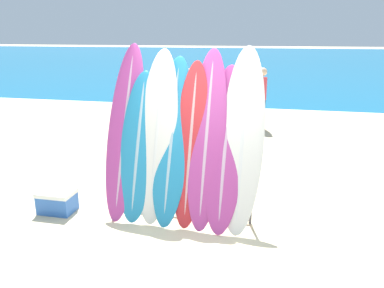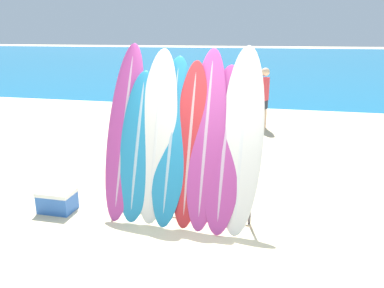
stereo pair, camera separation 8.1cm
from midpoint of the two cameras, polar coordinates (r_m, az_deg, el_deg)
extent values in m
plane|color=beige|center=(5.17, 0.28, -13.74)|extent=(160.00, 160.00, 0.00)
cube|color=#146693|center=(43.03, 11.48, 12.70)|extent=(120.00, 60.00, 0.00)
cube|color=white|center=(13.53, 8.29, 5.24)|extent=(120.00, 0.60, 0.01)
cylinder|color=#47474C|center=(5.80, -12.15, -5.88)|extent=(0.04, 0.04, 0.87)
cylinder|color=#47474C|center=(5.32, 8.59, -7.77)|extent=(0.04, 0.04, 0.87)
cylinder|color=#47474C|center=(5.32, -2.30, -2.82)|extent=(2.09, 0.04, 0.04)
cylinder|color=#47474C|center=(5.60, -2.21, -9.84)|extent=(2.09, 0.04, 0.04)
ellipsoid|color=#B23D8E|center=(5.61, -10.59, 2.12)|extent=(0.52, 1.12, 2.48)
ellipsoid|color=#CAA1BE|center=(5.61, -10.59, 2.12)|extent=(0.09, 1.09, 2.38)
ellipsoid|color=teal|center=(5.48, -8.56, -0.21)|extent=(0.55, 0.91, 2.09)
ellipsoid|color=#98BACC|center=(5.48, -8.56, -0.21)|extent=(0.10, 0.88, 2.01)
ellipsoid|color=silver|center=(5.40, -5.74, 1.40)|extent=(0.57, 0.99, 2.41)
ellipsoid|color=silver|center=(5.40, -5.74, 1.40)|extent=(0.10, 0.97, 2.32)
ellipsoid|color=teal|center=(5.35, -3.50, 0.73)|extent=(0.54, 1.10, 2.31)
ellipsoid|color=#98BACC|center=(5.35, -3.50, 0.73)|extent=(0.10, 1.07, 2.22)
ellipsoid|color=red|center=(5.28, -0.62, 0.20)|extent=(0.49, 0.96, 2.25)
ellipsoid|color=#D19A9C|center=(5.28, -0.62, 0.20)|extent=(0.09, 0.93, 2.16)
ellipsoid|color=#B23D8E|center=(5.25, 1.84, 1.10)|extent=(0.52, 1.14, 2.42)
ellipsoid|color=#CAA1BE|center=(5.25, 1.84, 1.10)|extent=(0.09, 1.10, 2.33)
ellipsoid|color=#B23D8E|center=(5.21, 4.65, -0.39)|extent=(0.57, 1.14, 2.19)
ellipsoid|color=#CAA1BE|center=(5.21, 4.65, -0.39)|extent=(0.10, 1.11, 2.11)
ellipsoid|color=silver|center=(5.20, 7.27, 1.01)|extent=(0.59, 1.16, 2.45)
ellipsoid|color=silver|center=(5.20, 7.27, 1.01)|extent=(0.11, 1.13, 2.36)
cylinder|color=beige|center=(11.63, -1.01, 5.45)|extent=(0.11, 0.11, 0.76)
cylinder|color=beige|center=(11.58, -0.23, 5.41)|extent=(0.11, 0.11, 0.76)
cube|color=#CC4C3D|center=(11.56, -0.63, 6.72)|extent=(0.22, 0.15, 0.23)
cube|color=#2D333D|center=(11.49, -0.63, 8.74)|extent=(0.24, 0.17, 0.59)
sphere|color=beige|center=(11.44, -0.64, 10.91)|extent=(0.21, 0.21, 0.21)
cylinder|color=beige|center=(10.73, 10.01, 4.41)|extent=(0.11, 0.11, 0.81)
cylinder|color=beige|center=(10.88, 10.44, 4.55)|extent=(0.11, 0.11, 0.81)
cube|color=#282D38|center=(10.75, 10.30, 5.96)|extent=(0.22, 0.27, 0.24)
cube|color=#DB3842|center=(10.68, 10.42, 8.27)|extent=(0.25, 0.29, 0.63)
sphere|color=beige|center=(10.63, 10.56, 10.77)|extent=(0.23, 0.23, 0.23)
cube|color=#2D60B7|center=(6.10, -20.19, -8.45)|extent=(0.51, 0.36, 0.28)
cube|color=white|center=(6.03, -20.35, -7.00)|extent=(0.53, 0.38, 0.06)
camera|label=1|loc=(0.04, -90.38, -0.11)|focal=35.00mm
camera|label=2|loc=(0.04, 89.62, 0.11)|focal=35.00mm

